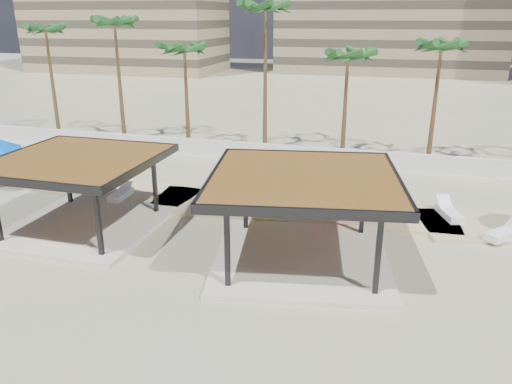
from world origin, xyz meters
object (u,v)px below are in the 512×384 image
pavilion_central (303,210)px  pavilion_west (80,186)px  umbrella_a (73,141)px  lounger_d (504,233)px  lounger_b (351,201)px  umbrella_c (355,179)px  lounger_a (121,194)px  lounger_c (449,213)px

pavilion_central → pavilion_west: bearing=167.9°
umbrella_a → lounger_d: size_ratio=1.52×
umbrella_a → lounger_b: (17.67, -1.01, -1.87)m
pavilion_west → umbrella_c: pavilion_west is taller
umbrella_a → lounger_a: (5.17, -3.35, -1.88)m
lounger_b → lounger_d: same height
pavilion_west → lounger_a: size_ratio=3.38×
umbrella_a → lounger_d: 25.12m
lounger_a → pavilion_central: bearing=-115.3°
lounger_a → lounger_b: size_ratio=0.92×
lounger_c → lounger_d: 2.99m
lounger_a → umbrella_c: bearing=-91.7°
umbrella_a → lounger_b: bearing=-3.3°
pavilion_central → lounger_c: 9.21m
pavilion_west → lounger_a: (-0.30, 4.00, -1.79)m
pavilion_central → lounger_a: size_ratio=4.11×
pavilion_west → lounger_c: bearing=19.2°
umbrella_c → lounger_c: size_ratio=1.25×
umbrella_a → lounger_c: bearing=-3.5°
umbrella_c → lounger_a: umbrella_c is taller
lounger_c → lounger_d: (2.23, -1.98, 0.00)m
umbrella_c → lounger_b: umbrella_c is taller
lounger_a → lounger_c: size_ratio=0.93×
lounger_c → lounger_d: size_ratio=1.11×
lounger_b → pavilion_central: bearing=-174.0°
pavilion_central → lounger_a: pavilion_central is taller
pavilion_west → pavilion_central: bearing=-2.3°
umbrella_c → umbrella_a: bearing=170.6°
lounger_b → pavilion_west: bearing=135.3°
umbrella_a → lounger_c: (22.60, -1.37, -1.87)m
lounger_a → lounger_d: size_ratio=1.02×
pavilion_west → lounger_b: pavilion_west is taller
umbrella_a → lounger_b: umbrella_a is taller
lounger_a → lounger_d: 19.66m
pavilion_central → lounger_b: 7.17m
pavilion_west → umbrella_c: bearing=19.4°
umbrella_a → lounger_a: size_ratio=1.48×
lounger_d → pavilion_west: bearing=145.3°
umbrella_a → pavilion_west: bearing=-53.4°
pavilion_central → lounger_b: (1.42, 6.77, -1.90)m
umbrella_a → lounger_a: bearing=-32.9°
lounger_b → lounger_d: bearing=-90.4°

